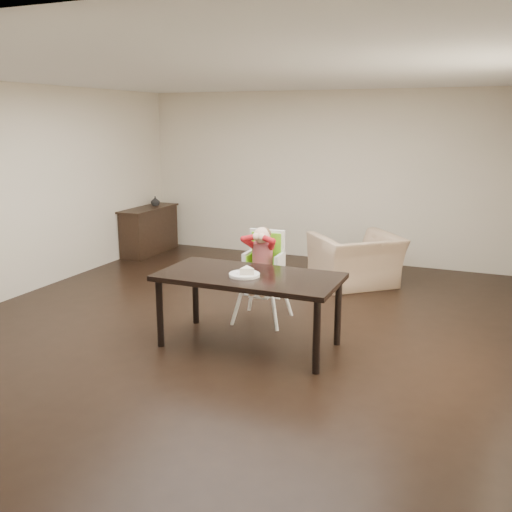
# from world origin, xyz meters

# --- Properties ---
(ground) EXTENTS (7.00, 7.00, 0.00)m
(ground) POSITION_xyz_m (0.00, 0.00, 0.00)
(ground) COLOR black
(ground) RESTS_ON ground
(room_walls) EXTENTS (6.02, 7.02, 2.71)m
(room_walls) POSITION_xyz_m (0.00, 0.00, 1.86)
(room_walls) COLOR beige
(room_walls) RESTS_ON ground
(dining_table) EXTENTS (1.80, 0.90, 0.75)m
(dining_table) POSITION_xyz_m (0.46, -0.44, 0.67)
(dining_table) COLOR black
(dining_table) RESTS_ON ground
(high_chair) EXTENTS (0.47, 0.47, 1.09)m
(high_chair) POSITION_xyz_m (0.29, 0.33, 0.77)
(high_chair) COLOR white
(high_chair) RESTS_ON ground
(plate) EXTENTS (0.31, 0.31, 0.09)m
(plate) POSITION_xyz_m (0.44, -0.51, 0.78)
(plate) COLOR white
(plate) RESTS_ON dining_table
(armchair) EXTENTS (1.29, 1.25, 0.95)m
(armchair) POSITION_xyz_m (0.95, 2.12, 0.48)
(armchair) COLOR tan
(armchair) RESTS_ON ground
(sideboard) EXTENTS (0.44, 1.26, 0.79)m
(sideboard) POSITION_xyz_m (-2.78, 2.70, 0.40)
(sideboard) COLOR black
(sideboard) RESTS_ON ground
(vase) EXTENTS (0.19, 0.19, 0.16)m
(vase) POSITION_xyz_m (-2.78, 2.92, 0.87)
(vase) COLOR #99999E
(vase) RESTS_ON sideboard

